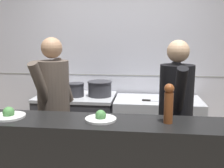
% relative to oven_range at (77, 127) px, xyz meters
% --- Properties ---
extents(wall_back_tiled, '(8.00, 0.06, 2.60)m').
position_rel_oven_range_xyz_m(wall_back_tiled, '(0.54, 0.40, 0.84)').
color(wall_back_tiled, silver).
rests_on(wall_back_tiled, ground_plane).
extents(oven_range, '(1.07, 0.71, 0.91)m').
position_rel_oven_range_xyz_m(oven_range, '(0.00, 0.00, 0.00)').
color(oven_range, '#38383D').
rests_on(oven_range, ground_plane).
extents(prep_counter, '(1.15, 0.65, 0.89)m').
position_rel_oven_range_xyz_m(prep_counter, '(1.13, -0.00, -0.01)').
color(prep_counter, '#B7BABF').
rests_on(prep_counter, ground_plane).
extents(stock_pot, '(0.32, 0.32, 0.18)m').
position_rel_oven_range_xyz_m(stock_pot, '(-0.34, 0.04, 0.55)').
color(stock_pot, beige).
rests_on(stock_pot, oven_range).
extents(sauce_pot, '(0.23, 0.23, 0.18)m').
position_rel_oven_range_xyz_m(sauce_pot, '(0.02, -0.06, 0.55)').
color(sauce_pot, '#2D2D33').
rests_on(sauce_pot, oven_range).
extents(braising_pot, '(0.34, 0.34, 0.21)m').
position_rel_oven_range_xyz_m(braising_pot, '(0.34, -0.00, 0.56)').
color(braising_pot, '#2D2D33').
rests_on(braising_pot, oven_range).
extents(mixing_bowl_steel, '(0.22, 0.22, 0.11)m').
position_rel_oven_range_xyz_m(mixing_bowl_steel, '(1.40, -0.01, 0.49)').
color(mixing_bowl_steel, '#B7BABF').
rests_on(mixing_bowl_steel, prep_counter).
extents(chefs_knife, '(0.38, 0.06, 0.02)m').
position_rel_oven_range_xyz_m(chefs_knife, '(1.07, -0.12, 0.44)').
color(chefs_knife, '#B7BABF').
rests_on(chefs_knife, prep_counter).
extents(plated_dish_main, '(0.28, 0.28, 0.10)m').
position_rel_oven_range_xyz_m(plated_dish_main, '(-0.20, -1.43, 0.60)').
color(plated_dish_main, white).
rests_on(plated_dish_main, pass_counter).
extents(plated_dish_appetiser, '(0.26, 0.26, 0.09)m').
position_rel_oven_range_xyz_m(plated_dish_appetiser, '(0.59, -1.42, 0.60)').
color(plated_dish_appetiser, white).
rests_on(plated_dish_appetiser, pass_counter).
extents(pepper_mill, '(0.08, 0.08, 0.32)m').
position_rel_oven_range_xyz_m(pepper_mill, '(1.13, -1.42, 0.74)').
color(pepper_mill, brown).
rests_on(pepper_mill, pass_counter).
extents(chef_head_cook, '(0.43, 0.74, 1.71)m').
position_rel_oven_range_xyz_m(chef_head_cook, '(-0.05, -0.76, 0.49)').
color(chef_head_cook, black).
rests_on(chef_head_cook, ground_plane).
extents(chef_sous, '(0.35, 0.73, 1.68)m').
position_rel_oven_range_xyz_m(chef_sous, '(1.26, -0.82, 0.48)').
color(chef_sous, black).
rests_on(chef_sous, ground_plane).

